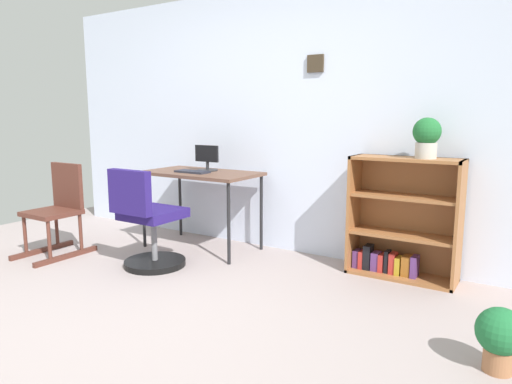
{
  "coord_description": "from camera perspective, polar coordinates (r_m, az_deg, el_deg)",
  "views": [
    {
      "loc": [
        2.26,
        -1.69,
        1.28
      ],
      "look_at": [
        0.43,
        1.19,
        0.71
      ],
      "focal_mm": 32.6,
      "sensor_mm": 36.0,
      "label": 1
    }
  ],
  "objects": [
    {
      "name": "potted_plant_on_shelf",
      "position": [
        3.68,
        20.21,
        6.45
      ],
      "size": [
        0.21,
        0.21,
        0.3
      ],
      "color": "#B7B2A8",
      "rests_on": "bookshelf_low"
    },
    {
      "name": "rocking_chair",
      "position": [
        4.64,
        -23.08,
        -1.86
      ],
      "size": [
        0.42,
        0.64,
        0.84
      ],
      "color": "#542B21",
      "rests_on": "ground_plane"
    },
    {
      "name": "monitor",
      "position": [
        4.48,
        -6.03,
        4.05
      ],
      "size": [
        0.26,
        0.19,
        0.25
      ],
      "color": "#262628",
      "rests_on": "desk"
    },
    {
      "name": "wall_back",
      "position": [
        4.46,
        1.98,
        8.64
      ],
      "size": [
        5.2,
        0.12,
        2.43
      ],
      "color": "silver",
      "rests_on": "ground_plane"
    },
    {
      "name": "ground_plane",
      "position": [
        3.1,
        -19.58,
        -15.47
      ],
      "size": [
        6.24,
        6.24,
        0.0
      ],
      "primitive_type": "plane",
      "color": "#9E908E"
    },
    {
      "name": "bookshelf_low",
      "position": [
        3.87,
        17.53,
        -3.64
      ],
      "size": [
        0.84,
        0.3,
        0.96
      ],
      "color": "#985F35",
      "rests_on": "ground_plane"
    },
    {
      "name": "keyboard",
      "position": [
        4.37,
        -7.82,
        2.49
      ],
      "size": [
        0.33,
        0.14,
        0.02
      ],
      "primitive_type": "cube",
      "color": "#232530",
      "rests_on": "desk"
    },
    {
      "name": "potted_plant_floor",
      "position": [
        2.71,
        27.76,
        -15.33
      ],
      "size": [
        0.24,
        0.24,
        0.34
      ],
      "color": "#9E6642",
      "rests_on": "ground_plane"
    },
    {
      "name": "desk",
      "position": [
        4.43,
        -6.75,
        1.75
      ],
      "size": [
        1.1,
        0.61,
        0.75
      ],
      "color": "brown",
      "rests_on": "ground_plane"
    },
    {
      "name": "office_chair",
      "position": [
        3.99,
        -13.1,
        -4.08
      ],
      "size": [
        0.52,
        0.55,
        0.85
      ],
      "color": "black",
      "rests_on": "ground_plane"
    }
  ]
}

